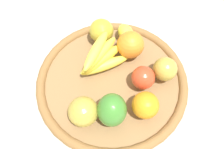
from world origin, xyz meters
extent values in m
plane|color=#BBB5A5|center=(0.00, 0.00, 0.00)|extent=(2.40, 2.40, 0.00)
cylinder|color=olive|center=(0.00, 0.00, 0.01)|extent=(0.43, 0.43, 0.02)
torus|color=brown|center=(0.00, 0.00, 0.02)|extent=(0.44, 0.44, 0.03)
sphere|color=red|center=(-0.08, -0.03, 0.07)|extent=(0.09, 0.09, 0.07)
sphere|color=orange|center=(-0.12, 0.04, 0.07)|extent=(0.10, 0.10, 0.07)
ellipsoid|color=yellow|center=(0.04, -0.02, 0.05)|extent=(0.11, 0.14, 0.03)
ellipsoid|color=yellow|center=(0.05, -0.03, 0.07)|extent=(0.07, 0.15, 0.03)
ellipsoid|color=yellow|center=(0.06, -0.03, 0.08)|extent=(0.04, 0.15, 0.03)
ellipsoid|color=yellow|center=(0.07, -0.03, 0.09)|extent=(0.05, 0.15, 0.03)
sphere|color=#AE9639|center=(0.00, 0.14, 0.08)|extent=(0.10, 0.10, 0.08)
sphere|color=#A9943A|center=(-0.12, -0.08, 0.07)|extent=(0.09, 0.09, 0.07)
ellipsoid|color=yellow|center=(0.04, -0.15, 0.06)|extent=(0.08, 0.07, 0.05)
ellipsoid|color=#3B7D2C|center=(-0.06, 0.10, 0.08)|extent=(0.10, 0.11, 0.09)
sphere|color=orange|center=(0.00, -0.10, 0.08)|extent=(0.11, 0.11, 0.08)
sphere|color=#AA9B2C|center=(0.10, -0.11, 0.07)|extent=(0.10, 0.10, 0.07)
camera|label=1|loc=(-0.17, 0.28, 0.61)|focal=36.65mm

